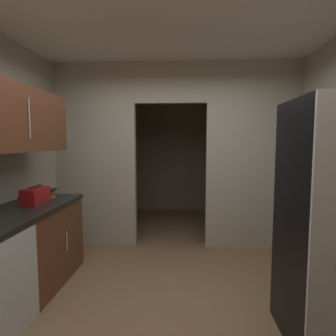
% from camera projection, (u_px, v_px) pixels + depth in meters
% --- Properties ---
extents(ground, '(20.00, 20.00, 0.00)m').
position_uv_depth(ground, '(166.00, 318.00, 2.51)').
color(ground, brown).
extents(kitchen_overhead_slab, '(3.98, 7.59, 0.06)m').
position_uv_depth(kitchen_overhead_slab, '(170.00, 23.00, 2.79)').
color(kitchen_overhead_slab, silver).
extents(kitchen_partition, '(3.58, 0.12, 2.71)m').
position_uv_depth(kitchen_partition, '(176.00, 150.00, 4.16)').
color(kitchen_partition, '#ADA899').
rests_on(kitchen_partition, ground).
extents(adjoining_room_shell, '(3.58, 2.31, 2.71)m').
position_uv_depth(adjoining_room_shell, '(178.00, 152.00, 5.79)').
color(adjoining_room_shell, gray).
rests_on(adjoining_room_shell, ground).
extents(lower_cabinet_run, '(0.65, 1.83, 0.90)m').
position_uv_depth(lower_cabinet_run, '(18.00, 256.00, 2.74)').
color(lower_cabinet_run, brown).
rests_on(lower_cabinet_run, ground).
extents(dishwasher, '(0.02, 0.56, 0.84)m').
position_uv_depth(dishwasher, '(18.00, 288.00, 2.22)').
color(dishwasher, '#B7BABC').
rests_on(dishwasher, ground).
extents(upper_cabinet_counterside, '(0.36, 1.65, 0.62)m').
position_uv_depth(upper_cabinet_counterside, '(11.00, 119.00, 2.62)').
color(upper_cabinet_counterside, brown).
extents(boombox, '(0.18, 0.34, 0.20)m').
position_uv_depth(boombox, '(35.00, 196.00, 3.01)').
color(boombox, maroon).
rests_on(boombox, lower_cabinet_run).
extents(book_stack, '(0.14, 0.17, 0.10)m').
position_uv_depth(book_stack, '(50.00, 193.00, 3.36)').
color(book_stack, gold).
rests_on(book_stack, lower_cabinet_run).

